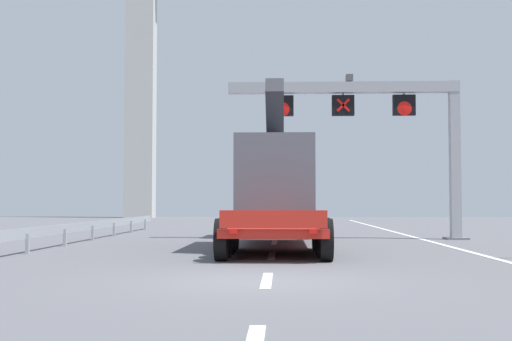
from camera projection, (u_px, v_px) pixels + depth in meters
ground at (257, 281)px, 12.84m from camera, size 112.00×112.00×0.00m
lane_markings at (276, 232)px, 33.97m from camera, size 0.20×56.96×0.01m
edge_line_right at (437, 243)px, 24.57m from camera, size 0.20×63.00×0.01m
overhead_lane_gantry at (377, 114)px, 27.52m from camera, size 9.79×0.90×6.82m
heavy_haul_truck_red at (276, 189)px, 24.55m from camera, size 3.02×14.06×5.30m
guardrail_left at (78, 228)px, 24.55m from camera, size 0.13×26.85×0.76m
bridge_pylon_distant at (141, 4)px, 66.25m from camera, size 9.00×2.00×41.77m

